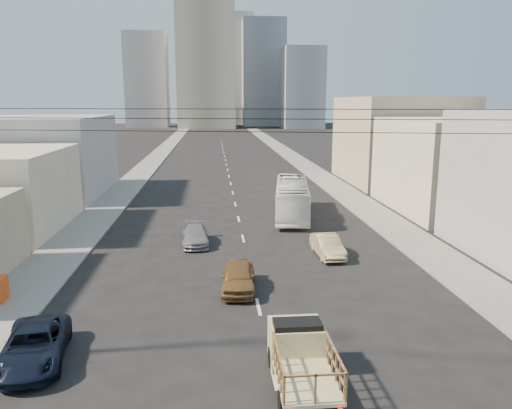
{
  "coord_description": "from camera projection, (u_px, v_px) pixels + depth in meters",
  "views": [
    {
      "loc": [
        -2.02,
        -14.01,
        9.54
      ],
      "look_at": [
        0.49,
        14.95,
        3.5
      ],
      "focal_mm": 35.0,
      "sensor_mm": 36.0,
      "label": 1
    }
  ],
  "objects": [
    {
      "name": "bldg_left_far",
      "position": [
        43.0,
        156.0,
        51.36
      ],
      "size": [
        12.0,
        16.0,
        8.0
      ],
      "primitive_type": "cube",
      "color": "#969699",
      "rests_on": "ground"
    },
    {
      "name": "sedan_brown",
      "position": [
        239.0,
        277.0,
        25.55
      ],
      "size": [
        1.98,
        4.31,
        1.43
      ],
      "primitive_type": "imported",
      "rotation": [
        0.0,
        0.0,
        -0.07
      ],
      "color": "brown",
      "rests_on": "ground"
    },
    {
      "name": "ground",
      "position": [
        281.0,
        409.0,
        15.78
      ],
      "size": [
        420.0,
        420.0,
        0.0
      ],
      "primitive_type": "plane",
      "color": "black",
      "rests_on": "ground"
    },
    {
      "name": "city_bus",
      "position": [
        292.0,
        198.0,
        41.9
      ],
      "size": [
        4.16,
        11.37,
        3.1
      ],
      "primitive_type": "imported",
      "rotation": [
        0.0,
        0.0,
        -0.14
      ],
      "color": "white",
      "rests_on": "ground"
    },
    {
      "name": "overhead_wires",
      "position": [
        278.0,
        120.0,
        15.42
      ],
      "size": [
        23.01,
        5.02,
        0.72
      ],
      "color": "black",
      "rests_on": "ground"
    },
    {
      "name": "lane_dashes",
      "position": [
        228.0,
        173.0,
        67.47
      ],
      "size": [
        0.15,
        104.0,
        0.01
      ],
      "color": "silver",
      "rests_on": "ground"
    },
    {
      "name": "high_rise_tower",
      "position": [
        205.0,
        42.0,
        175.16
      ],
      "size": [
        20.0,
        20.0,
        60.0
      ],
      "primitive_type": "cube",
      "color": "tan",
      "rests_on": "ground"
    },
    {
      "name": "navy_pickup",
      "position": [
        34.0,
        346.0,
        18.45
      ],
      "size": [
        2.85,
        5.01,
        1.32
      ],
      "primitive_type": "imported",
      "rotation": [
        0.0,
        0.0,
        0.14
      ],
      "color": "black",
      "rests_on": "ground"
    },
    {
      "name": "midrise_east",
      "position": [
        303.0,
        88.0,
        176.4
      ],
      "size": [
        14.0,
        14.0,
        28.0
      ],
      "primitive_type": "cube",
      "color": "gray",
      "rests_on": "ground"
    },
    {
      "name": "sedan_grey",
      "position": [
        195.0,
        236.0,
        33.74
      ],
      "size": [
        1.88,
        4.29,
        1.23
      ],
      "primitive_type": "imported",
      "rotation": [
        0.0,
        0.0,
        0.04
      ],
      "color": "gray",
      "rests_on": "ground"
    },
    {
      "name": "sidewalk_left",
      "position": [
        155.0,
        159.0,
        83.06
      ],
      "size": [
        3.5,
        180.0,
        0.12
      ],
      "primitive_type": "cube",
      "color": "slate",
      "rests_on": "ground"
    },
    {
      "name": "sedan_tan",
      "position": [
        328.0,
        246.0,
        31.2
      ],
      "size": [
        1.57,
        4.06,
        1.32
      ],
      "primitive_type": "imported",
      "rotation": [
        0.0,
        0.0,
        0.04
      ],
      "color": "tan",
      "rests_on": "ground"
    },
    {
      "name": "bldg_right_mid",
      "position": [
        458.0,
        165.0,
        43.92
      ],
      "size": [
        11.0,
        14.0,
        8.0
      ],
      "primitive_type": "cube",
      "color": "#C1B69B",
      "rests_on": "ground"
    },
    {
      "name": "bldg_right_far",
      "position": [
        398.0,
        140.0,
        59.36
      ],
      "size": [
        12.0,
        16.0,
        10.0
      ],
      "primitive_type": "cube",
      "color": "tan",
      "rests_on": "ground"
    },
    {
      "name": "midrise_nw",
      "position": [
        147.0,
        81.0,
        185.71
      ],
      "size": [
        15.0,
        15.0,
        34.0
      ],
      "primitive_type": "cube",
      "color": "gray",
      "rests_on": "ground"
    },
    {
      "name": "midrise_ne",
      "position": [
        263.0,
        74.0,
        193.68
      ],
      "size": [
        16.0,
        16.0,
        40.0
      ],
      "primitive_type": "cube",
      "color": "gray",
      "rests_on": "ground"
    },
    {
      "name": "flatbed_pickup",
      "position": [
        301.0,
        354.0,
        16.95
      ],
      "size": [
        1.95,
        4.41,
        1.9
      ],
      "color": "tan",
      "rests_on": "ground"
    },
    {
      "name": "sidewalk_right",
      "position": [
        294.0,
        158.0,
        85.04
      ],
      "size": [
        3.5,
        180.0,
        0.12
      ],
      "primitive_type": "cube",
      "color": "slate",
      "rests_on": "ground"
    },
    {
      "name": "midrise_back",
      "position": [
        231.0,
        70.0,
        206.89
      ],
      "size": [
        18.0,
        18.0,
        44.0
      ],
      "primitive_type": "cube",
      "color": "#969699",
      "rests_on": "ground"
    }
  ]
}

